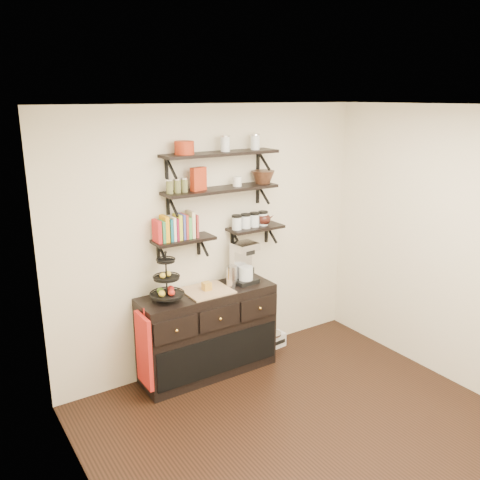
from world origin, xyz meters
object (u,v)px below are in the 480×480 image
at_px(coffee_maker, 243,263).
at_px(sideboard, 208,332).
at_px(fruit_stand, 167,284).
at_px(radio, 272,340).

bearing_deg(coffee_maker, sideboard, 178.01).
distance_m(sideboard, fruit_stand, 0.74).
bearing_deg(fruit_stand, coffee_maker, 1.71).
distance_m(sideboard, coffee_maker, 0.79).
distance_m(coffee_maker, radio, 1.11).
xyz_separation_m(fruit_stand, coffee_maker, (0.88, 0.03, 0.04)).
bearing_deg(coffee_maker, radio, 0.47).
height_order(coffee_maker, radio, coffee_maker).
xyz_separation_m(coffee_maker, radio, (0.43, 0.05, -1.02)).
bearing_deg(sideboard, fruit_stand, 179.58).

